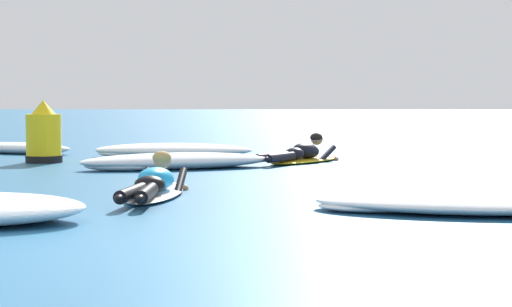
# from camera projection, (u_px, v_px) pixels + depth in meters

# --- Properties ---
(ground_plane) EXTENTS (120.00, 120.00, 0.00)m
(ground_plane) POSITION_uv_depth(u_px,v_px,m) (160.00, 158.00, 16.61)
(ground_plane) COLOR #235B84
(surfer_near) EXTENTS (0.63, 2.54, 0.54)m
(surfer_near) POSITION_uv_depth(u_px,v_px,m) (154.00, 185.00, 10.18)
(surfer_near) COLOR white
(surfer_near) RESTS_ON ground
(surfer_far) EXTENTS (1.63, 2.22, 0.53)m
(surfer_far) POSITION_uv_depth(u_px,v_px,m) (302.00, 155.00, 15.50)
(surfer_far) COLOR yellow
(surfer_far) RESTS_ON ground
(whitewater_front) EXTENTS (2.95, 1.66, 0.19)m
(whitewater_front) POSITION_uv_depth(u_px,v_px,m) (456.00, 204.00, 8.91)
(whitewater_front) COLOR white
(whitewater_front) RESTS_ON ground
(whitewater_mid_left) EXTENTS (2.54, 1.55, 0.22)m
(whitewater_mid_left) POSITION_uv_depth(u_px,v_px,m) (17.00, 148.00, 17.98)
(whitewater_mid_left) COLOR white
(whitewater_mid_left) RESTS_ON ground
(whitewater_back) EXTENTS (2.93, 1.08, 0.26)m
(whitewater_back) POSITION_uv_depth(u_px,v_px,m) (174.00, 151.00, 16.93)
(whitewater_back) COLOR white
(whitewater_back) RESTS_ON ground
(whitewater_far_band) EXTENTS (3.14, 1.89, 0.25)m
(whitewater_far_band) POSITION_uv_depth(u_px,v_px,m) (177.00, 161.00, 14.22)
(whitewater_far_band) COLOR white
(whitewater_far_band) RESTS_ON ground
(channel_marker_buoy) EXTENTS (0.62, 0.62, 1.06)m
(channel_marker_buoy) POSITION_uv_depth(u_px,v_px,m) (44.00, 137.00, 15.56)
(channel_marker_buoy) COLOR yellow
(channel_marker_buoy) RESTS_ON ground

